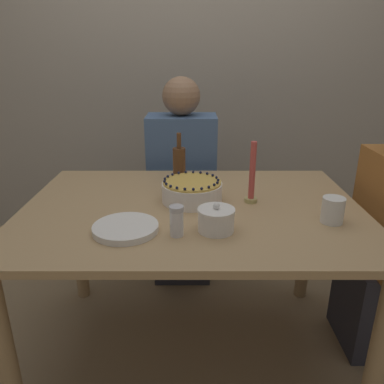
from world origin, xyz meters
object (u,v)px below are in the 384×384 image
Objects in this scene: candle at (253,178)px; person_man_blue_shirt at (183,194)px; sugar_shaker at (177,221)px; sugar_bowl at (217,220)px; cake at (192,191)px; bottle at (180,166)px.

person_man_blue_shirt is (-0.31, 0.65, -0.32)m from candle.
sugar_shaker is 1.00m from person_man_blue_shirt.
sugar_bowl is 0.97m from person_man_blue_shirt.
candle reaches higher than cake.
sugar_bowl is at bearing 14.98° from sugar_shaker.
candle is 0.21× the size of person_man_blue_shirt.
cake is at bearing -74.23° from bottle.
sugar_shaker is 0.42× the size of candle.
person_man_blue_shirt is at bearing 99.00° from sugar_bowl.
person_man_blue_shirt reaches higher than candle.
person_man_blue_shirt is (0.00, 0.43, -0.31)m from bottle.
person_man_blue_shirt reaches higher than bottle.
person_man_blue_shirt is at bearing 90.40° from sugar_shaker.
sugar_bowl is 0.33m from candle.
candle is (0.31, 0.31, 0.05)m from sugar_shaker.
candle is at bearing 115.72° from person_man_blue_shirt.
bottle is 0.53m from person_man_blue_shirt.
sugar_bowl is at bearing -121.15° from candle.
bottle is at bearing 90.81° from sugar_shaker.
bottle is at bearing 89.89° from person_man_blue_shirt.
sugar_shaker is (-0.05, -0.32, 0.01)m from cake.
candle is 1.04× the size of bottle.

